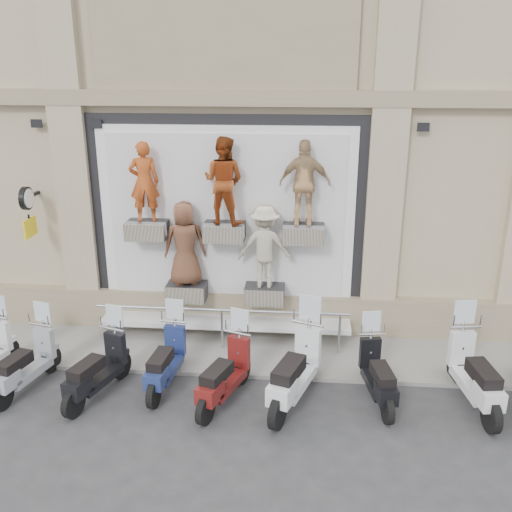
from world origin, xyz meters
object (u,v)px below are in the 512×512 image
object	(u,v)px
scooter_d	(96,358)
scooter_h	(379,364)
scooter_c	(24,353)
scooter_g	(295,358)
guard_rail	(222,330)
scooter_i	(476,362)
scooter_e	(165,350)
scooter_f	(224,363)
clock_sign_bracket	(28,205)

from	to	relation	value
scooter_d	scooter_h	world-z (taller)	scooter_d
scooter_c	scooter_g	size ratio (longest dim) A/B	0.84
guard_rail	scooter_c	distance (m)	3.63
scooter_g	scooter_i	xyz separation A→B (m)	(2.97, 0.20, -0.03)
guard_rail	scooter_e	bearing A→B (deg)	-120.39
scooter_d	scooter_e	xyz separation A→B (m)	(1.10, 0.40, -0.01)
scooter_i	scooter_d	bearing A→B (deg)	174.89
scooter_c	scooter_h	world-z (taller)	scooter_c
guard_rail	scooter_g	world-z (taller)	scooter_g
scooter_e	scooter_f	xyz separation A→B (m)	(1.10, -0.40, 0.02)
clock_sign_bracket	scooter_h	distance (m)	7.35
scooter_e	scooter_i	world-z (taller)	scooter_i
scooter_f	guard_rail	bearing A→B (deg)	119.16
clock_sign_bracket	scooter_f	xyz separation A→B (m)	(4.20, -2.23, -2.06)
guard_rail	scooter_f	world-z (taller)	scooter_f
scooter_d	scooter_g	world-z (taller)	scooter_g
scooter_f	scooter_h	xyz separation A→B (m)	(2.57, 0.27, -0.04)
scooter_f	scooter_i	size ratio (longest dim) A/B	0.91
scooter_g	scooter_i	world-z (taller)	scooter_g
scooter_e	clock_sign_bracket	bearing A→B (deg)	155.24
guard_rail	scooter_i	distance (m)	4.70
guard_rail	scooter_d	bearing A→B (deg)	-136.99
scooter_c	scooter_i	distance (m)	7.67
guard_rail	scooter_d	distance (m)	2.61
scooter_d	scooter_h	size ratio (longest dim) A/B	1.04
scooter_i	scooter_e	bearing A→B (deg)	171.01
scooter_c	guard_rail	bearing A→B (deg)	40.75
scooter_d	scooter_g	xyz separation A→B (m)	(3.37, 0.08, 0.12)
scooter_f	scooter_g	xyz separation A→B (m)	(1.18, 0.08, 0.11)
scooter_c	clock_sign_bracket	bearing A→B (deg)	121.05
clock_sign_bracket	scooter_d	world-z (taller)	clock_sign_bracket
scooter_d	scooter_g	distance (m)	3.38
scooter_d	scooter_e	distance (m)	1.17
scooter_g	scooter_f	bearing A→B (deg)	-157.15
clock_sign_bracket	scooter_d	distance (m)	3.65
clock_sign_bracket	scooter_i	xyz separation A→B (m)	(8.35, -1.96, -1.98)
guard_rail	scooter_c	xyz separation A→B (m)	(-3.22, -1.67, 0.25)
guard_rail	scooter_h	bearing A→B (deg)	-27.62
scooter_e	scooter_i	size ratio (longest dim) A/B	0.88
scooter_d	scooter_i	bearing A→B (deg)	20.03
guard_rail	scooter_g	xyz separation A→B (m)	(1.48, -1.69, 0.39)
scooter_e	scooter_h	distance (m)	3.67
scooter_f	scooter_g	world-z (taller)	scooter_g
guard_rail	scooter_h	xyz separation A→B (m)	(2.86, -1.50, 0.24)
scooter_e	scooter_g	world-z (taller)	scooter_g
scooter_f	scooter_h	distance (m)	2.58
scooter_e	scooter_f	distance (m)	1.17
scooter_c	scooter_f	distance (m)	3.52
scooter_i	guard_rail	bearing A→B (deg)	153.84
scooter_c	scooter_f	size ratio (longest dim) A/B	0.97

